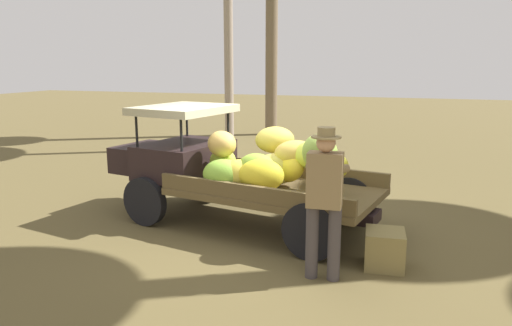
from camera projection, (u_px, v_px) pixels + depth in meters
The scene contains 4 objects.
ground_plane at pixel (251, 227), 7.52m from camera, with size 60.00×60.00×0.00m, color brown.
truck at pixel (232, 168), 7.52m from camera, with size 4.63×2.41×1.83m.
farmer at pixel (325, 194), 5.53m from camera, with size 0.53×0.47×1.81m.
wooden_crate at pixel (384, 249), 6.00m from camera, with size 0.48×0.49×0.47m, color olive.
Camera 1 is at (-2.33, 6.77, 2.52)m, focal length 33.80 mm.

